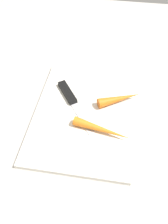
% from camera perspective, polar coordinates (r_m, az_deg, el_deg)
% --- Properties ---
extents(ground_plane, '(1.40, 1.40, 0.00)m').
position_cam_1_polar(ground_plane, '(0.63, 0.00, -0.71)').
color(ground_plane, '#ADA8A0').
extents(cutting_board, '(0.36, 0.26, 0.01)m').
position_cam_1_polar(cutting_board, '(0.62, 0.00, -0.36)').
color(cutting_board, silver).
rests_on(cutting_board, ground_plane).
extents(knife, '(0.18, 0.13, 0.01)m').
position_cam_1_polar(knife, '(0.65, -3.65, 4.04)').
color(knife, '#B7B7BC').
rests_on(knife, cutting_board).
extents(carrot_short, '(0.08, 0.12, 0.03)m').
position_cam_1_polar(carrot_short, '(0.64, 8.56, 3.22)').
color(carrot_short, orange).
rests_on(carrot_short, cutting_board).
extents(carrot_long, '(0.06, 0.15, 0.02)m').
position_cam_1_polar(carrot_long, '(0.57, 4.33, -4.27)').
color(carrot_long, orange).
rests_on(carrot_long, cutting_board).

